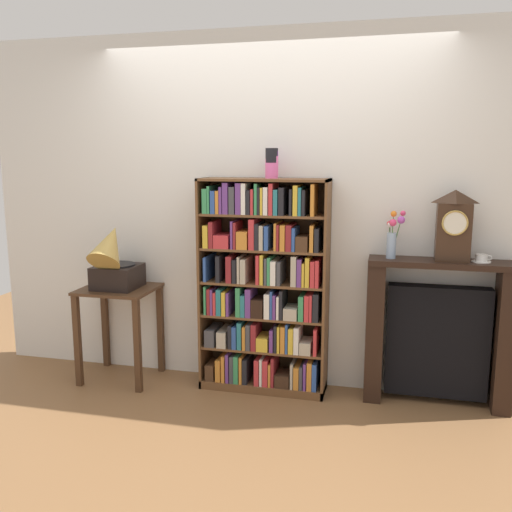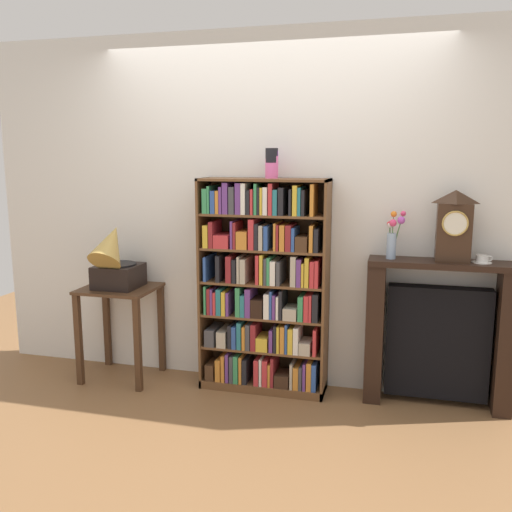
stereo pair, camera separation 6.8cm
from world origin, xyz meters
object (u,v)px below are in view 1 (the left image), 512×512
object	(u,v)px
fireplace_mantel	(437,333)
cup_stack	(272,163)
gramophone	(114,260)
flower_vase	(393,236)
teacup_with_saucer	(481,259)
side_table_left	(119,311)
mantel_clock	(454,226)
bookshelf	(264,291)

from	to	relation	value
fireplace_mantel	cup_stack	bearing A→B (deg)	-178.91
gramophone	flower_vase	world-z (taller)	flower_vase
fireplace_mantel	teacup_with_saucer	distance (m)	0.59
fireplace_mantel	flower_vase	size ratio (longest dim) A/B	3.15
side_table_left	mantel_clock	world-z (taller)	mantel_clock
gramophone	mantel_clock	xyz separation A→B (m)	(2.39, 0.16, 0.31)
fireplace_mantel	flower_vase	distance (m)	0.75
cup_stack	flower_vase	size ratio (longest dim) A/B	0.64
mantel_clock	teacup_with_saucer	world-z (taller)	mantel_clock
fireplace_mantel	side_table_left	bearing A→B (deg)	-176.81
gramophone	teacup_with_saucer	size ratio (longest dim) A/B	4.22
cup_stack	mantel_clock	bearing A→B (deg)	-0.01
cup_stack	gramophone	world-z (taller)	cup_stack
side_table_left	cup_stack	bearing A→B (deg)	5.30
bookshelf	gramophone	world-z (taller)	bookshelf
cup_stack	mantel_clock	world-z (taller)	cup_stack
gramophone	teacup_with_saucer	world-z (taller)	gramophone
side_table_left	gramophone	size ratio (longest dim) A/B	1.33
gramophone	fireplace_mantel	distance (m)	2.38
side_table_left	bookshelf	bearing A→B (deg)	4.20
fireplace_mantel	mantel_clock	size ratio (longest dim) A/B	2.16
fireplace_mantel	flower_vase	bearing A→B (deg)	-177.71
fireplace_mantel	teacup_with_saucer	size ratio (longest dim) A/B	7.92
cup_stack	bookshelf	bearing A→B (deg)	-152.75
side_table_left	fireplace_mantel	bearing A→B (deg)	3.19
cup_stack	teacup_with_saucer	distance (m)	1.54
cup_stack	mantel_clock	distance (m)	1.29
cup_stack	teacup_with_saucer	bearing A→B (deg)	0.09
gramophone	fireplace_mantel	size ratio (longest dim) A/B	0.53
side_table_left	teacup_with_saucer	xyz separation A→B (m)	(2.58, 0.11, 0.50)
bookshelf	side_table_left	distance (m)	1.14
cup_stack	side_table_left	bearing A→B (deg)	-174.70
bookshelf	mantel_clock	xyz separation A→B (m)	(1.28, 0.03, 0.51)
side_table_left	fireplace_mantel	xyz separation A→B (m)	(2.34, 0.13, -0.04)
side_table_left	teacup_with_saucer	world-z (taller)	teacup_with_saucer
flower_vase	fireplace_mantel	bearing A→B (deg)	2.29
cup_stack	fireplace_mantel	bearing A→B (deg)	1.09
side_table_left	fireplace_mantel	distance (m)	2.34
side_table_left	mantel_clock	bearing A→B (deg)	2.58
bookshelf	side_table_left	bearing A→B (deg)	-175.80
bookshelf	cup_stack	bearing A→B (deg)	27.25
mantel_clock	flower_vase	distance (m)	0.39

